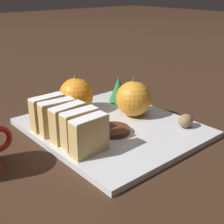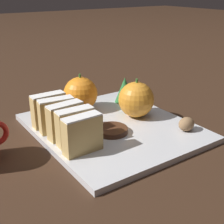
{
  "view_description": "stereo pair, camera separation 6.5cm",
  "coord_description": "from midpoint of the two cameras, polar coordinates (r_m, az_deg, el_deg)",
  "views": [
    {
      "loc": [
        -0.39,
        -0.46,
        0.29
      ],
      "look_at": [
        0.0,
        0.0,
        0.04
      ],
      "focal_mm": 50.0,
      "sensor_mm": 36.0,
      "label": 1
    },
    {
      "loc": [
        -0.34,
        -0.5,
        0.29
      ],
      "look_at": [
        0.0,
        0.0,
        0.04
      ],
      "focal_mm": 50.0,
      "sensor_mm": 36.0,
      "label": 2
    }
  ],
  "objects": [
    {
      "name": "chocolate_cookie",
      "position": [
        0.63,
        -2.65,
        -3.4
      ],
      "size": [
        0.06,
        0.06,
        0.01
      ],
      "color": "#472819",
      "rests_on": "serving_platter"
    },
    {
      "name": "orange_far",
      "position": [
        0.73,
        -9.09,
        3.04
      ],
      "size": [
        0.08,
        0.08,
        0.09
      ],
      "color": "orange",
      "rests_on": "serving_platter"
    },
    {
      "name": "walnut",
      "position": [
        0.66,
        10.59,
        -1.65
      ],
      "size": [
        0.03,
        0.03,
        0.03
      ],
      "color": "#8E6B47",
      "rests_on": "serving_platter"
    },
    {
      "name": "stollen_slice_front",
      "position": [
        0.55,
        -7.58,
        -4.37
      ],
      "size": [
        0.07,
        0.03,
        0.07
      ],
      "color": "tan",
      "rests_on": "serving_platter"
    },
    {
      "name": "orange_near",
      "position": [
        0.7,
        1.29,
        2.39
      ],
      "size": [
        0.08,
        0.08,
        0.09
      ],
      "color": "orange",
      "rests_on": "serving_platter"
    },
    {
      "name": "stollen_slice_fifth",
      "position": [
        0.66,
        -14.46,
        -0.12
      ],
      "size": [
        0.07,
        0.03,
        0.07
      ],
      "color": "tan",
      "rests_on": "serving_platter"
    },
    {
      "name": "ground_plane",
      "position": [
        0.67,
        -2.79,
        -3.38
      ],
      "size": [
        6.0,
        6.0,
        0.0
      ],
      "primitive_type": "plane",
      "color": "#382316"
    },
    {
      "name": "stollen_slice_fourth",
      "position": [
        0.63,
        -12.87,
        -1.01
      ],
      "size": [
        0.07,
        0.03,
        0.07
      ],
      "color": "tan",
      "rests_on": "serving_platter"
    },
    {
      "name": "evergreen_sprig",
      "position": [
        0.79,
        -1.19,
        4.12
      ],
      "size": [
        0.05,
        0.05,
        0.06
      ],
      "color": "#2D7538",
      "rests_on": "serving_platter"
    },
    {
      "name": "serving_platter",
      "position": [
        0.67,
        -2.8,
        -2.92
      ],
      "size": [
        0.3,
        0.35,
        0.01
      ],
      "color": "silver",
      "rests_on": "ground_plane"
    },
    {
      "name": "stollen_slice_third",
      "position": [
        0.6,
        -11.11,
        -1.98
      ],
      "size": [
        0.07,
        0.03,
        0.07
      ],
      "color": "tan",
      "rests_on": "serving_platter"
    },
    {
      "name": "stollen_slice_second",
      "position": [
        0.58,
        -9.12,
        -3.02
      ],
      "size": [
        0.07,
        0.03,
        0.07
      ],
      "color": "tan",
      "rests_on": "serving_platter"
    }
  ]
}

